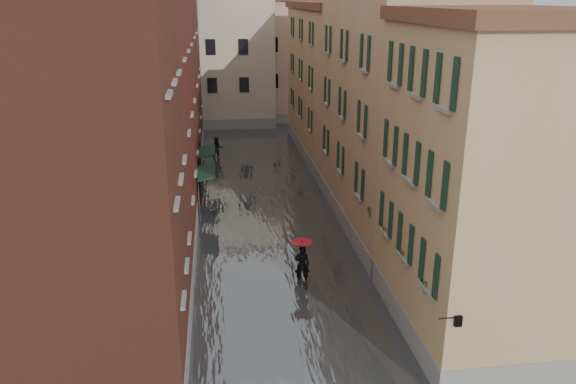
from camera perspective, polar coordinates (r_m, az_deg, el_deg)
ground at (r=23.67m, az=0.22°, el=-12.12°), size 120.00×120.00×0.00m
floodwater at (r=35.34m, az=-2.52°, el=-1.05°), size 10.00×60.00×0.20m
building_left_near at (r=19.46m, az=-19.83°, el=0.68°), size 6.00×8.00×13.00m
building_left_mid at (r=30.00m, az=-15.57°, el=6.84°), size 6.00×14.00×12.50m
building_left_far at (r=44.59m, az=-13.10°, el=11.85°), size 6.00×16.00×14.00m
building_right_near at (r=21.50m, az=19.82°, el=0.28°), size 6.00×8.00×11.50m
building_right_mid at (r=31.17m, az=11.01°, el=8.09°), size 6.00×14.00×13.00m
building_right_far at (r=45.58m, az=5.12°, el=10.82°), size 6.00×16.00×11.50m
building_end_cream at (r=58.35m, az=-7.79°, el=13.28°), size 12.00×9.00×13.00m
building_end_pink at (r=61.01m, az=0.94°, el=13.22°), size 10.00×9.00×12.00m
awning_near at (r=33.60m, az=-8.38°, el=1.95°), size 1.09×3.21×2.80m
awning_far at (r=38.12m, az=-8.30°, el=4.01°), size 1.09×3.02×2.80m
wall_lantern at (r=18.24m, az=16.79°, el=-12.35°), size 0.71×0.22×0.35m
window_planters at (r=22.33m, az=11.04°, el=-4.37°), size 0.59×7.83×0.84m
pedestrian_main at (r=25.28m, az=1.43°, el=-6.77°), size 0.96×0.96×2.06m
pedestrian_far at (r=45.02m, az=-7.20°, el=4.40°), size 1.02×0.85×1.89m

